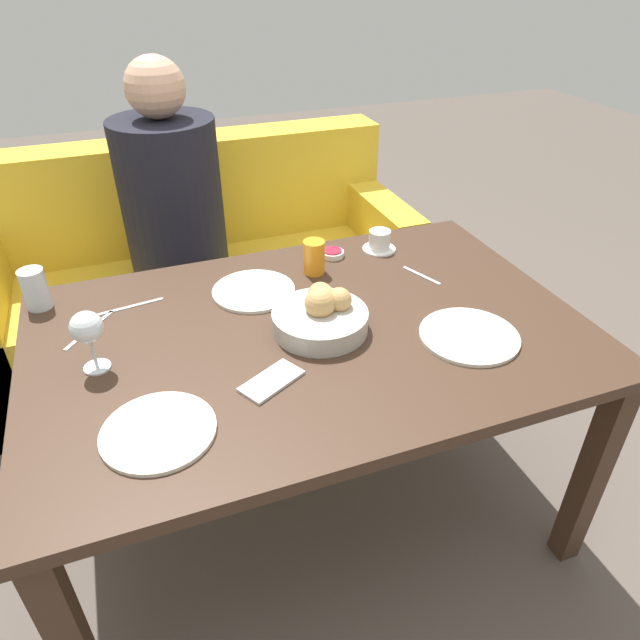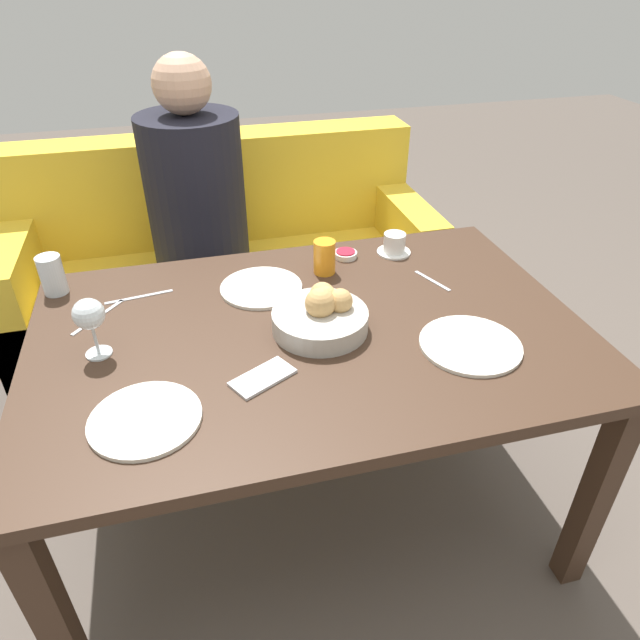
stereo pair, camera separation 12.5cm
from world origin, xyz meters
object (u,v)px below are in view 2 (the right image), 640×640
at_px(fork_silver, 98,317).
at_px(plate_near_left, 145,419).
at_px(seated_person, 203,254).
at_px(knife_silver, 139,297).
at_px(juice_glass, 324,257).
at_px(wine_glass, 89,316).
at_px(water_tumbler, 52,275).
at_px(coffee_cup, 394,244).
at_px(cell_phone, 263,378).
at_px(jam_bowl_berry, 346,254).
at_px(plate_near_right, 470,345).
at_px(couch, 226,280).
at_px(plate_far_center, 261,288).
at_px(bread_basket, 322,315).
at_px(spoon_coffee, 432,281).

bearing_deg(fork_silver, plate_near_left, -74.65).
xyz_separation_m(seated_person, knife_silver, (-0.21, -0.58, 0.18)).
xyz_separation_m(juice_glass, wine_glass, (-0.65, -0.26, 0.06)).
relative_size(water_tumbler, wine_glass, 0.74).
bearing_deg(coffee_cup, water_tumbler, 179.43).
bearing_deg(cell_phone, jam_bowl_berry, 56.03).
relative_size(plate_near_left, juice_glass, 2.30).
relative_size(plate_near_right, jam_bowl_berry, 3.45).
bearing_deg(coffee_cup, plate_near_left, -142.63).
bearing_deg(knife_silver, juice_glass, 1.05).
distance_m(plate_near_left, cell_phone, 0.28).
distance_m(couch, fork_silver, 0.99).
distance_m(couch, plate_far_center, 0.87).
xyz_separation_m(water_tumbler, knife_silver, (0.23, -0.09, -0.06)).
xyz_separation_m(knife_silver, cell_phone, (0.28, -0.45, 0.00)).
bearing_deg(juice_glass, wine_glass, -157.85).
bearing_deg(plate_near_left, juice_glass, 44.88).
height_order(plate_far_center, knife_silver, plate_far_center).
bearing_deg(bread_basket, wine_glass, 177.07).
relative_size(plate_far_center, wine_glass, 1.53).
xyz_separation_m(couch, water_tumbler, (-0.53, -0.65, 0.45)).
height_order(jam_bowl_berry, knife_silver, jam_bowl_berry).
relative_size(seated_person, jam_bowl_berry, 17.17).
relative_size(plate_near_right, fork_silver, 1.67).
bearing_deg(plate_near_right, wine_glass, 167.39).
height_order(plate_near_left, spoon_coffee, plate_near_left).
bearing_deg(plate_far_center, plate_near_left, -124.48).
bearing_deg(plate_near_left, bread_basket, 28.28).
height_order(seated_person, fork_silver, seated_person).
distance_m(plate_far_center, water_tumbler, 0.59).
relative_size(juice_glass, cell_phone, 0.62).
xyz_separation_m(jam_bowl_berry, knife_silver, (-0.64, -0.09, -0.01)).
bearing_deg(water_tumbler, fork_silver, -53.80).
height_order(couch, knife_silver, couch).
bearing_deg(juice_glass, coffee_cup, 15.15).
bearing_deg(plate_near_left, plate_near_right, 5.04).
distance_m(bread_basket, plate_far_center, 0.27).
bearing_deg(bread_basket, plate_near_right, -26.92).
relative_size(seated_person, fork_silver, 8.31).
xyz_separation_m(plate_far_center, spoon_coffee, (0.50, -0.08, -0.00)).
distance_m(couch, plate_near_right, 1.35).
relative_size(jam_bowl_berry, spoon_coffee, 0.54).
distance_m(coffee_cup, knife_silver, 0.81).
distance_m(seated_person, cell_phone, 1.05).
distance_m(plate_near_left, water_tumbler, 0.66).
bearing_deg(bread_basket, knife_silver, 148.87).
height_order(seated_person, water_tumbler, seated_person).
bearing_deg(cell_phone, juice_glass, 59.43).
height_order(coffee_cup, spoon_coffee, coffee_cup).
bearing_deg(cell_phone, plate_far_center, 80.77).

